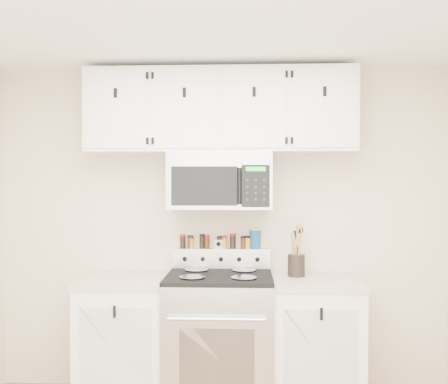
{
  "coord_description": "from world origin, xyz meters",
  "views": [
    {
      "loc": [
        0.19,
        -2.16,
        1.61
      ],
      "look_at": [
        0.03,
        1.45,
        1.55
      ],
      "focal_mm": 40.0,
      "sensor_mm": 36.0,
      "label": 1
    }
  ],
  "objects_px": {
    "utensil_crock": "(296,264)",
    "salt_canister": "(255,239)",
    "range": "(219,338)",
    "microwave": "(220,181)"
  },
  "relations": [
    {
      "from": "microwave",
      "to": "salt_canister",
      "type": "relative_size",
      "value": 4.83
    },
    {
      "from": "range",
      "to": "utensil_crock",
      "type": "distance_m",
      "value": 0.78
    },
    {
      "from": "range",
      "to": "utensil_crock",
      "type": "relative_size",
      "value": 2.97
    },
    {
      "from": "utensil_crock",
      "to": "salt_canister",
      "type": "bearing_deg",
      "value": 150.66
    },
    {
      "from": "microwave",
      "to": "utensil_crock",
      "type": "height_order",
      "value": "microwave"
    },
    {
      "from": "microwave",
      "to": "utensil_crock",
      "type": "relative_size",
      "value": 2.05
    },
    {
      "from": "utensil_crock",
      "to": "salt_canister",
      "type": "height_order",
      "value": "utensil_crock"
    },
    {
      "from": "range",
      "to": "utensil_crock",
      "type": "bearing_deg",
      "value": 11.24
    },
    {
      "from": "range",
      "to": "salt_canister",
      "type": "bearing_deg",
      "value": 46.93
    },
    {
      "from": "microwave",
      "to": "salt_canister",
      "type": "bearing_deg",
      "value": 30.56
    }
  ]
}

